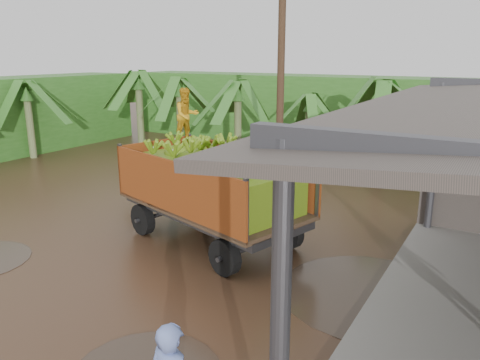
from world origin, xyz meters
name	(u,v)px	position (x,y,z in m)	size (l,w,h in m)	color
ground	(141,264)	(0.00, 0.00, 0.00)	(100.00, 100.00, 0.00)	black
hedge_north	(318,110)	(-2.00, 16.00, 1.80)	(22.00, 3.00, 3.60)	#2D661E
banana_trailer	(212,185)	(0.63, 2.01, 1.51)	(7.04, 3.71, 3.81)	#AE4C18
utility_pole	(281,64)	(0.26, 6.66, 4.39)	(1.20, 0.24, 8.66)	#47301E
banana_plants	(116,130)	(-6.26, 5.64, 1.85)	(24.37, 20.99, 4.31)	#2D661E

